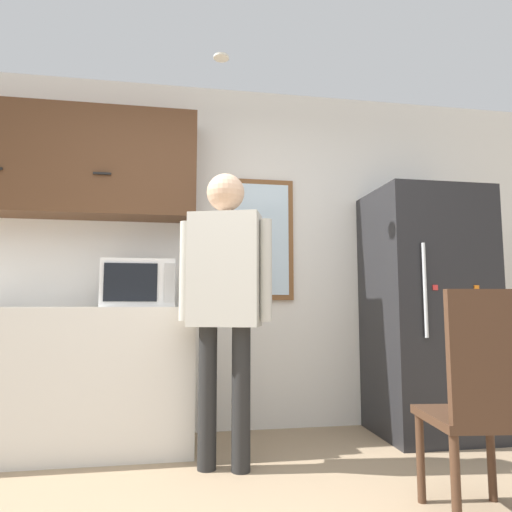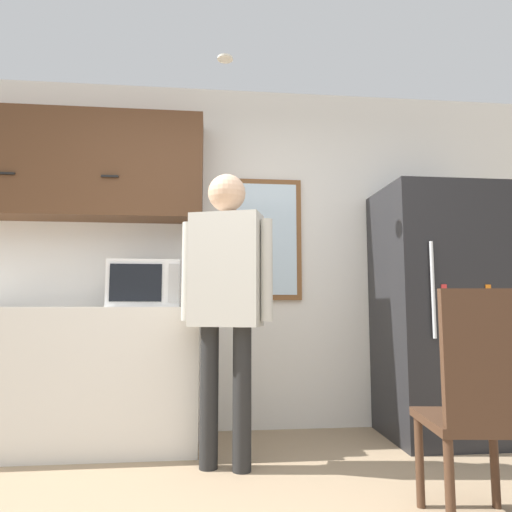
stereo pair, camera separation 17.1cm
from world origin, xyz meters
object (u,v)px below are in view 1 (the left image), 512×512
Objects in this scene: refrigerator at (427,311)px; chair at (482,397)px; microwave at (140,284)px; person at (225,284)px.

chair is at bearing -111.49° from refrigerator.
microwave is at bearing 179.37° from refrigerator.
refrigerator is (2.11, -0.02, -0.19)m from microwave.
chair is (1.05, -0.87, -0.53)m from person.
chair is at bearing -21.13° from person.
microwave reaches higher than chair.
microwave is at bearing -33.78° from chair.
chair is at bearing -40.46° from microwave.
person is at bearing -32.98° from chair.
person is at bearing -41.99° from microwave.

